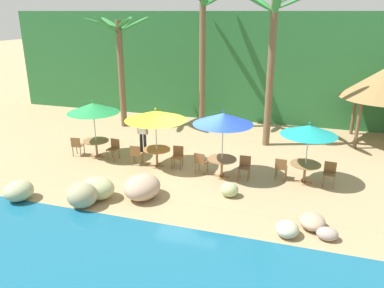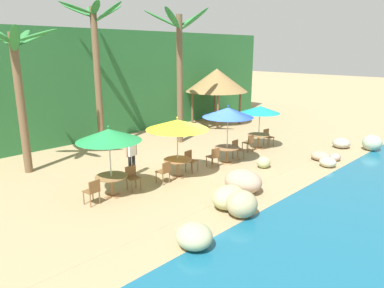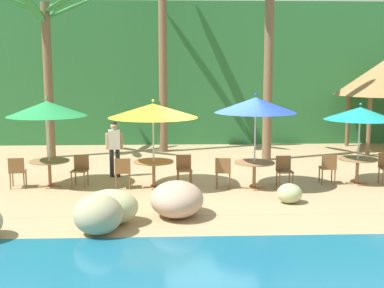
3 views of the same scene
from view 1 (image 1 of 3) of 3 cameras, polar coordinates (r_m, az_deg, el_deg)
name	(u,v)px [view 1 (image 1 of 3)]	position (r m, az deg, el deg)	size (l,w,h in m)	color
ground_plane	(192,172)	(15.12, 0.07, -4.15)	(120.00, 120.00, 0.00)	tan
terrace_deck	(192,172)	(15.11, 0.07, -4.13)	(18.00, 5.20, 0.01)	tan
foliage_backdrop	(239,66)	(22.82, 7.00, 11.53)	(28.00, 2.40, 6.00)	#286633
rock_seawall	(179,203)	(12.04, -1.88, -8.74)	(13.72, 3.14, 0.82)	tan
umbrella_green	(93,108)	(16.52, -14.54, 5.25)	(2.18, 2.18, 2.50)	silver
dining_table_green	(96,143)	(16.95, -14.10, 0.11)	(1.10, 1.10, 0.74)	olive
chair_green_seaward	(114,148)	(16.56, -11.56, -0.52)	(0.47, 0.47, 0.87)	brown
chair_green_inland	(77,145)	(17.27, -16.76, -0.14)	(0.47, 0.47, 0.87)	brown
umbrella_yellow	(156,115)	(15.04, -5.46, 4.26)	(2.44, 2.44, 2.44)	silver
dining_table_yellow	(157,152)	(15.50, -5.28, -1.18)	(1.10, 1.10, 0.74)	olive
chair_yellow_seaward	(178,155)	(15.38, -2.16, -1.68)	(0.45, 0.46, 0.87)	brown
chair_yellow_inland	(136,153)	(15.72, -8.33, -1.41)	(0.46, 0.47, 0.87)	brown
umbrella_blue	(223,119)	(13.95, 4.66, 3.78)	(2.22, 2.22, 2.62)	silver
dining_table_blue	(222,162)	(14.49, 4.48, -2.65)	(1.10, 1.10, 0.74)	olive
chair_blue_seaward	(245,166)	(14.48, 7.84, -3.22)	(0.43, 0.44, 0.87)	brown
chair_blue_inland	(200,161)	(14.74, 1.26, -2.61)	(0.47, 0.48, 0.87)	brown
umbrella_teal	(309,130)	(14.11, 17.05, 1.99)	(2.00, 2.00, 2.32)	silver
dining_table_teal	(305,167)	(14.56, 16.52, -3.30)	(1.10, 1.10, 0.74)	olive
chair_teal_seaward	(330,172)	(14.65, 19.82, -3.97)	(0.46, 0.46, 0.87)	brown
chair_teal_inland	(281,167)	(14.59, 13.13, -3.38)	(0.45, 0.45, 0.87)	brown
palm_tree_nearest	(120,51)	(20.69, -10.61, 13.45)	(3.25, 3.35, 5.79)	brown
palm_tree_second	(202,39)	(20.12, 1.56, 15.42)	(3.26, 3.15, 7.08)	brown
palm_tree_third	(272,48)	(17.55, 11.83, 13.85)	(3.49, 3.53, 6.90)	brown
waiter_in_white	(143,131)	(17.03, -7.37, 1.95)	(0.52, 0.25, 1.70)	#232328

